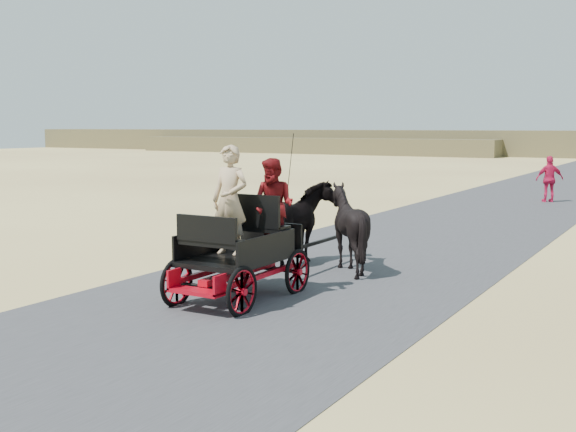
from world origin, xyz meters
The scene contains 9 objects.
ground centered at (0.00, 0.00, 0.00)m, with size 140.00×140.00×0.00m, color tan.
road centered at (0.00, 0.00, 0.01)m, with size 6.00×140.00×0.01m, color #38383A.
ridge_near centered at (-30.00, 58.00, 0.80)m, with size 40.00×4.00×1.60m, color brown.
carriage centered at (-0.37, 1.62, 0.36)m, with size 1.30×2.40×0.72m, color black, non-canonical shape.
horse_left centered at (-0.92, 4.62, 0.85)m, with size 0.91×2.01×1.70m, color black.
horse_right centered at (0.18, 4.62, 0.85)m, with size 1.37×1.54×1.70m, color black.
driver_man centered at (-0.57, 1.67, 1.62)m, with size 0.66×0.43×1.80m, color tan.
passenger_woman centered at (-0.07, 2.22, 1.51)m, with size 0.77×0.60×1.58m, color #660C0F.
pedestrian centered at (1.15, 20.00, 0.86)m, with size 1.01×0.42×1.73m, color #C61645.
Camera 1 is at (6.14, -8.03, 2.83)m, focal length 45.00 mm.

